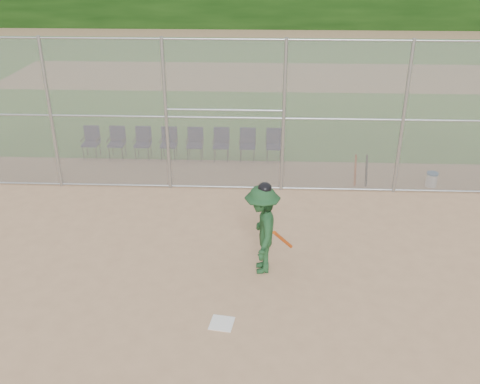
{
  "coord_description": "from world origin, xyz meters",
  "views": [
    {
      "loc": [
        0.46,
        -8.06,
        6.15
      ],
      "look_at": [
        0.0,
        2.5,
        1.1
      ],
      "focal_mm": 40.0,
      "sensor_mm": 36.0,
      "label": 1
    }
  ],
  "objects_px": {
    "water_cooler": "(432,179)",
    "chair_0": "(91,143)",
    "home_plate": "(222,323)",
    "batter_at_plate": "(262,229)"
  },
  "relations": [
    {
      "from": "home_plate",
      "to": "water_cooler",
      "type": "xyz_separation_m",
      "value": [
        5.28,
        6.0,
        0.19
      ]
    },
    {
      "from": "water_cooler",
      "to": "chair_0",
      "type": "xyz_separation_m",
      "value": [
        -9.86,
        1.66,
        0.28
      ]
    },
    {
      "from": "water_cooler",
      "to": "chair_0",
      "type": "distance_m",
      "value": 10.0
    },
    {
      "from": "home_plate",
      "to": "water_cooler",
      "type": "distance_m",
      "value": 8.0
    },
    {
      "from": "home_plate",
      "to": "batter_at_plate",
      "type": "xyz_separation_m",
      "value": [
        0.68,
        1.74,
        0.94
      ]
    },
    {
      "from": "water_cooler",
      "to": "chair_0",
      "type": "bearing_deg",
      "value": 170.42
    },
    {
      "from": "home_plate",
      "to": "chair_0",
      "type": "bearing_deg",
      "value": 120.84
    },
    {
      "from": "batter_at_plate",
      "to": "chair_0",
      "type": "distance_m",
      "value": 7.93
    },
    {
      "from": "batter_at_plate",
      "to": "chair_0",
      "type": "xyz_separation_m",
      "value": [
        -5.26,
        5.92,
        -0.47
      ]
    },
    {
      "from": "home_plate",
      "to": "chair_0",
      "type": "xyz_separation_m",
      "value": [
        -4.57,
        7.66,
        0.47
      ]
    }
  ]
}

